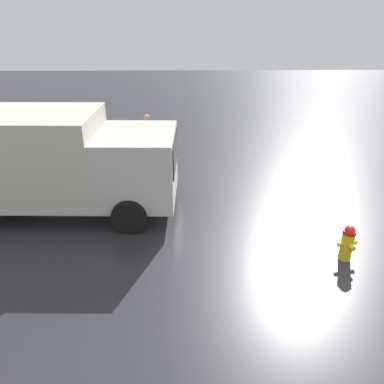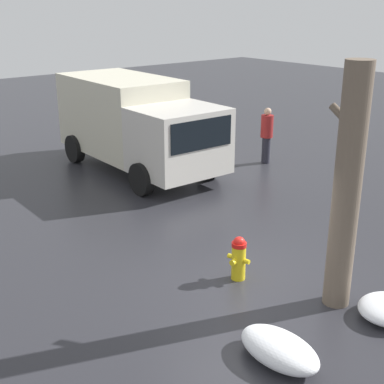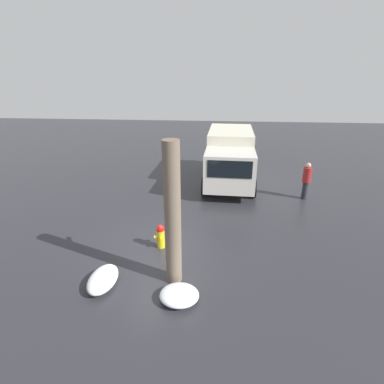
% 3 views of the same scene
% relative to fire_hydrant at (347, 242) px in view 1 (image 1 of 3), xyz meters
% --- Properties ---
extents(ground_plane, '(60.00, 60.00, 0.00)m').
position_rel_fire_hydrant_xyz_m(ground_plane, '(0.00, -0.00, -0.45)').
color(ground_plane, '#28282D').
extents(fire_hydrant, '(0.48, 0.38, 0.87)m').
position_rel_fire_hydrant_xyz_m(fire_hydrant, '(0.00, 0.00, 0.00)').
color(fire_hydrant, yellow).
rests_on(fire_hydrant, ground_plane).
extents(delivery_truck, '(6.21, 2.81, 2.78)m').
position_rel_fire_hydrant_xyz_m(delivery_truck, '(7.10, -2.51, 1.07)').
color(delivery_truck, beige).
rests_on(delivery_truck, ground_plane).
extents(pedestrian, '(0.39, 0.39, 1.81)m').
position_rel_fire_hydrant_xyz_m(pedestrian, '(4.96, -6.11, 0.54)').
color(pedestrian, '#23232D').
rests_on(pedestrian, ground_plane).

